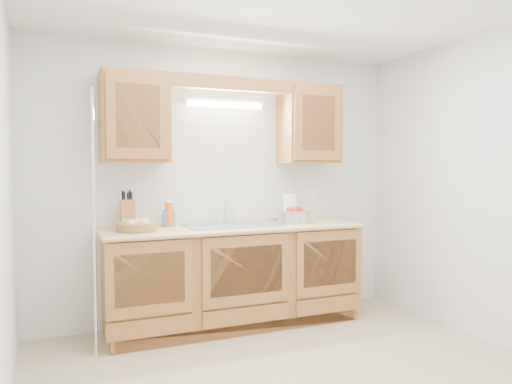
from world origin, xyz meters
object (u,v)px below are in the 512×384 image
knife_block (128,214)px  apple_bowl (294,216)px  paper_towel (290,209)px  fruit_basket (136,225)px

knife_block → apple_bowl: (1.47, -0.19, -0.05)m
knife_block → paper_towel: 1.46m
fruit_basket → paper_towel: 1.42m
fruit_basket → apple_bowl: (1.43, 0.00, 0.02)m
knife_block → paper_towel: bearing=-2.8°
fruit_basket → apple_bowl: apple_bowl is taller
paper_towel → apple_bowl: bearing=-72.0°
knife_block → fruit_basket: bearing=-75.9°
fruit_basket → paper_towel: size_ratio=1.06×
knife_block → apple_bowl: 1.49m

